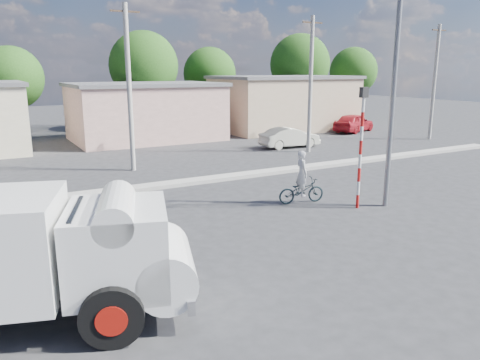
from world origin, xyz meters
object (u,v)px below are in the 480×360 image
truck (25,255)px  cyclist (302,181)px  traffic_pole (361,138)px  car_red (354,123)px  bicycle (301,191)px  streetlight (392,69)px  car_cream (290,137)px

truck → cyclist: (9.91, 4.38, -0.61)m
traffic_pole → car_red: bearing=47.7°
bicycle → cyclist: 0.38m
car_red → streetlight: size_ratio=0.49×
car_cream → truck: bearing=134.8°
truck → streetlight: streetlight is taller
car_cream → traffic_pole: traffic_pole is taller
bicycle → truck: bearing=124.9°
car_cream → car_red: size_ratio=0.90×
car_cream → car_red: (9.01, 3.79, 0.10)m
bicycle → car_cream: car_cream is taller
truck → car_red: size_ratio=1.54×
car_cream → streetlight: (-4.84, -12.77, 4.31)m
truck → car_cream: (17.09, 15.30, -0.82)m
cyclist → car_cream: 13.06m
bicycle → traffic_pole: traffic_pole is taller
truck → streetlight: 12.98m
bicycle → car_red: car_red is taller
car_red → traffic_pole: (-14.79, -16.26, 1.84)m
car_red → traffic_pole: size_ratio=1.01×
car_cream → traffic_pole: bearing=158.1°
traffic_pole → streetlight: (0.94, -0.30, 2.37)m
truck → traffic_pole: traffic_pole is taller
cyclist → traffic_pole: traffic_pole is taller
bicycle → streetlight: streetlight is taller
bicycle → car_cream: (7.17, 10.91, 0.17)m
truck → bicycle: bearing=41.8°
truck → car_red: bearing=54.1°
traffic_pole → streetlight: 2.56m
car_red → streetlight: streetlight is taller
traffic_pole → streetlight: streetlight is taller
cyclist → traffic_pole: bearing=-127.1°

